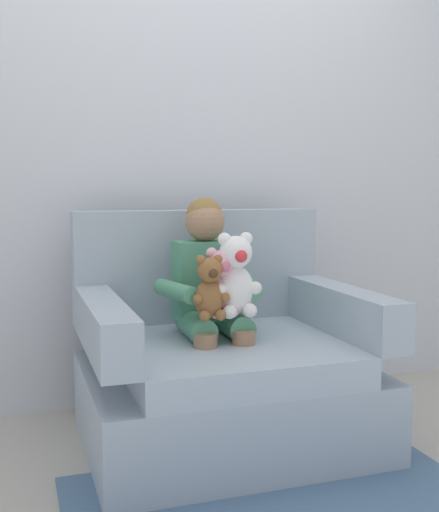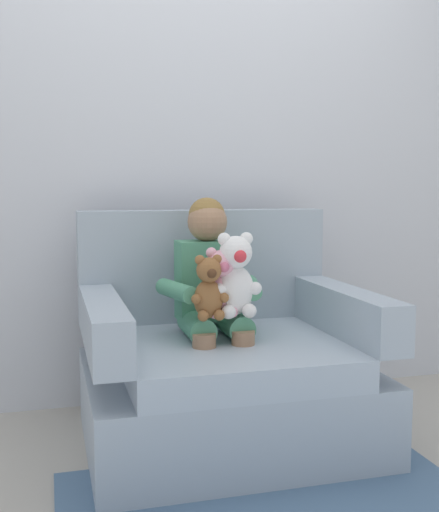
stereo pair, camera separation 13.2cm
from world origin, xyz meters
TOP-DOWN VIEW (x-y plane):
  - ground_plane at (0.00, 0.00)m, footprint 8.00×8.00m
  - back_wall at (0.00, 0.67)m, footprint 6.00×0.10m
  - armchair at (0.00, 0.04)m, footprint 1.16×0.95m
  - seated_child at (-0.04, 0.08)m, footprint 0.45×0.39m
  - plush_brown at (-0.10, -0.10)m, footprint 0.15×0.12m
  - plush_pink at (-0.04, -0.06)m, footprint 0.17×0.13m
  - plush_white at (0.02, -0.07)m, footprint 0.20×0.16m

SIDE VIEW (x-z plane):
  - ground_plane at x=0.00m, z-range 0.00..0.00m
  - armchair at x=0.00m, z-range -0.18..0.79m
  - seated_child at x=-0.04m, z-range 0.25..1.07m
  - plush_brown at x=-0.10m, z-range 0.55..0.80m
  - plush_pink at x=-0.04m, z-range 0.55..0.83m
  - plush_white at x=0.02m, z-range 0.55..0.88m
  - back_wall at x=0.00m, z-range 0.00..2.60m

